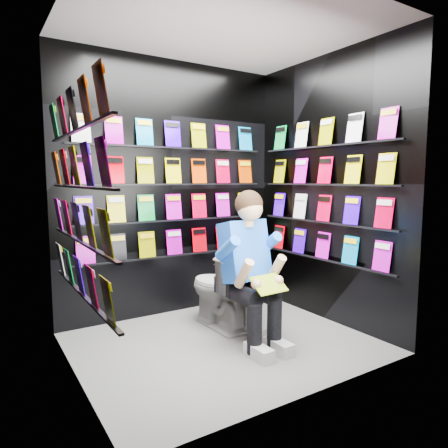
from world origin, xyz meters
TOP-DOWN VIEW (x-y plane):
  - floor at (0.00, 0.00)m, footprint 2.40×2.40m
  - ceiling at (0.00, 0.00)m, footprint 2.40×2.40m
  - wall_back at (0.00, 1.00)m, footprint 2.40×0.04m
  - wall_front at (0.00, -1.00)m, footprint 2.40×0.04m
  - wall_left at (-1.20, 0.00)m, footprint 0.04×2.00m
  - wall_right at (1.20, 0.00)m, footprint 0.04×2.00m
  - comics_back at (0.00, 0.97)m, footprint 2.10×0.06m
  - comics_left at (-1.17, 0.00)m, footprint 0.06×1.70m
  - comics_right at (1.17, 0.00)m, footprint 0.06×1.70m
  - toilet at (0.18, 0.35)m, footprint 0.45×0.77m
  - longbox at (0.38, 0.24)m, footprint 0.25×0.42m
  - longbox_lid at (0.38, 0.24)m, footprint 0.27×0.44m
  - reader at (0.18, -0.03)m, footprint 0.56×0.79m
  - held_comic at (0.18, -0.38)m, footprint 0.29×0.18m

SIDE VIEW (x-z plane):
  - floor at x=0.00m, z-range 0.00..0.00m
  - longbox at x=0.38m, z-range 0.00..0.30m
  - longbox_lid at x=0.38m, z-range 0.30..0.33m
  - toilet at x=0.18m, z-range 0.00..0.73m
  - held_comic at x=0.18m, z-range 0.52..0.64m
  - reader at x=0.18m, z-range 0.06..1.49m
  - wall_back at x=0.00m, z-range 0.00..2.60m
  - wall_front at x=0.00m, z-range 0.00..2.60m
  - wall_left at x=-1.20m, z-range 0.00..2.60m
  - wall_right at x=1.20m, z-range 0.00..2.60m
  - comics_back at x=0.00m, z-range 0.62..1.99m
  - comics_left at x=-1.17m, z-range 0.62..1.99m
  - comics_right at x=1.17m, z-range 0.62..1.99m
  - ceiling at x=0.00m, z-range 2.60..2.60m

